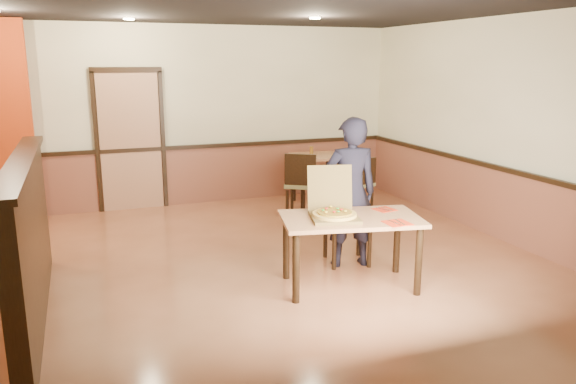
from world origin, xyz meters
name	(u,v)px	position (x,y,z in m)	size (l,w,h in m)	color
floor	(246,280)	(0.00, 0.00, 0.00)	(7.00, 7.00, 0.00)	#C1734B
ceiling	(241,0)	(0.00, 0.00, 2.80)	(7.00, 7.00, 0.00)	black
wall_back	(181,117)	(0.00, 3.50, 1.40)	(7.00, 7.00, 0.00)	#FCF5C5
wall_right	(522,133)	(3.50, 0.00, 1.40)	(7.00, 7.00, 0.00)	#FCF5C5
wainscot_back	(184,176)	(0.00, 3.47, 0.45)	(7.00, 0.04, 0.90)	brown
chair_rail_back	(183,147)	(0.00, 3.45, 0.92)	(7.00, 0.06, 0.06)	black
wainscot_right	(513,209)	(3.47, 0.00, 0.45)	(0.04, 7.00, 0.90)	brown
chair_rail_right	(515,172)	(3.45, 0.00, 0.92)	(0.06, 7.00, 0.06)	black
back_door	(130,142)	(-0.80, 3.46, 1.05)	(0.90, 0.06, 2.10)	tan
booth_partition	(30,239)	(-2.00, -0.20, 0.74)	(0.20, 3.10, 1.44)	black
spot_b	(129,19)	(-0.80, 2.50, 2.78)	(0.14, 0.14, 0.02)	beige
spot_c	(315,18)	(1.40, 1.50, 2.78)	(0.14, 0.14, 0.02)	beige
main_table	(351,227)	(0.94, -0.53, 0.63)	(1.50, 1.05, 0.73)	tan
diner_chair	(346,215)	(1.24, 0.19, 0.54)	(0.57, 0.57, 0.99)	olive
side_chair_left	(302,182)	(1.48, 2.11, 0.52)	(0.65, 0.65, 0.96)	olive
side_chair_right	(360,182)	(2.43, 2.11, 0.45)	(0.51, 0.51, 0.83)	olive
side_table	(316,166)	(1.97, 2.72, 0.62)	(0.83, 0.83, 0.80)	tan
diner	(350,193)	(1.21, 0.04, 0.83)	(0.61, 0.40, 1.67)	black
pizza_box	(334,212)	(0.77, -0.50, 0.80)	(0.57, 0.63, 0.48)	brown
pizza	(334,214)	(0.76, -0.54, 0.78)	(0.43, 0.43, 0.03)	#DEB250
napkin_near	(397,223)	(1.26, -0.88, 0.74)	(0.23, 0.23, 0.01)	red
napkin_far	(385,209)	(1.40, -0.40, 0.74)	(0.23, 0.23, 0.01)	red
condiment	(311,151)	(1.88, 2.72, 0.87)	(0.06, 0.06, 0.14)	brown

